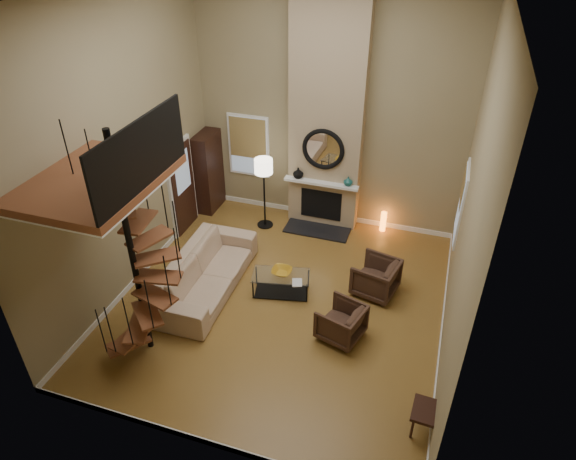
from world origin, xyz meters
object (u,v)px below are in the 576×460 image
(hutch, at_px, (209,172))
(sofa, at_px, (206,271))
(armchair_near, at_px, (379,279))
(side_chair, at_px, (436,410))
(floor_lamp, at_px, (264,172))
(armchair_far, at_px, (344,324))
(accent_lamp, at_px, (383,221))
(coffee_table, at_px, (281,282))

(hutch, bearing_deg, sofa, -66.18)
(armchair_near, height_order, side_chair, side_chair)
(floor_lamp, bearing_deg, side_chair, -46.61)
(sofa, distance_m, armchair_far, 2.94)
(side_chair, bearing_deg, sofa, 156.27)
(armchair_far, bearing_deg, floor_lamp, -122.95)
(sofa, xyz_separation_m, armchair_far, (2.89, -0.54, -0.04))
(hutch, distance_m, accent_lamp, 4.32)
(armchair_near, bearing_deg, accent_lamp, -160.23)
(armchair_far, bearing_deg, armchair_near, -177.95)
(hutch, height_order, accent_lamp, hutch)
(hutch, xyz_separation_m, armchair_far, (4.16, -3.42, -0.60))
(coffee_table, xyz_separation_m, floor_lamp, (-1.15, 2.20, 1.13))
(armchair_far, distance_m, coffee_table, 1.66)
(armchair_near, bearing_deg, sofa, -62.09)
(armchair_near, height_order, floor_lamp, floor_lamp)
(sofa, xyz_separation_m, armchair_near, (3.25, 0.88, -0.04))
(armchair_near, relative_size, side_chair, 0.81)
(sofa, xyz_separation_m, floor_lamp, (0.30, 2.49, 1.02))
(sofa, bearing_deg, hutch, 22.64)
(sofa, relative_size, floor_lamp, 1.64)
(accent_lamp, bearing_deg, sofa, -133.66)
(sofa, xyz_separation_m, side_chair, (4.54, -2.00, 0.13))
(hutch, distance_m, sofa, 3.21)
(accent_lamp, relative_size, side_chair, 0.48)
(floor_lamp, bearing_deg, sofa, -96.96)
(floor_lamp, bearing_deg, accent_lamp, 13.35)
(accent_lamp, height_order, side_chair, side_chair)
(floor_lamp, bearing_deg, armchair_near, -28.53)
(armchair_far, relative_size, accent_lamp, 1.54)
(armchair_near, distance_m, coffee_table, 1.90)
(sofa, relative_size, coffee_table, 2.35)
(coffee_table, distance_m, floor_lamp, 2.73)
(floor_lamp, relative_size, accent_lamp, 3.61)
(coffee_table, relative_size, accent_lamp, 2.51)
(armchair_near, bearing_deg, hutch, -101.15)
(sofa, bearing_deg, armchair_far, -101.67)
(armchair_near, xyz_separation_m, side_chair, (1.29, -2.88, 0.17))
(armchair_near, bearing_deg, side_chair, 36.84)
(sofa, height_order, armchair_near, sofa)
(sofa, xyz_separation_m, coffee_table, (1.45, 0.28, -0.11))
(side_chair, bearing_deg, accent_lamp, 106.98)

